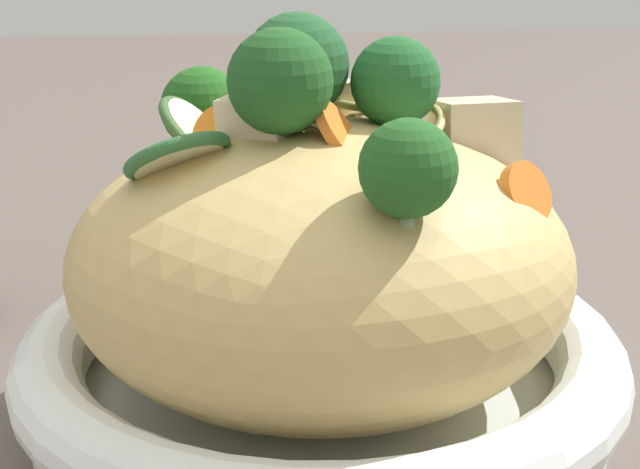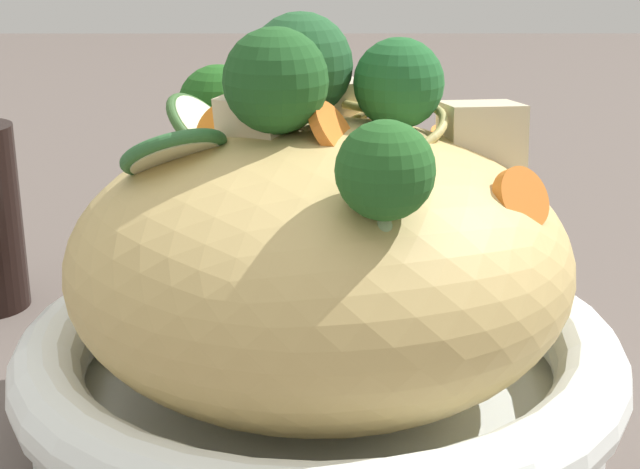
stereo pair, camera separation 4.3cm
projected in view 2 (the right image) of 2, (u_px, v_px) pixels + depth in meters
ground_plane at (320, 424)px, 0.46m from camera, size 3.00×3.00×0.00m
serving_bowl at (320, 371)px, 0.45m from camera, size 0.28×0.28×0.05m
noodle_heap at (320, 260)px, 0.44m from camera, size 0.23×0.23×0.13m
broccoli_florets at (302, 95)px, 0.42m from camera, size 0.14×0.21×0.09m
carrot_coins at (342, 139)px, 0.43m from camera, size 0.16×0.12×0.05m
zucchini_slices at (188, 142)px, 0.42m from camera, size 0.06×0.11×0.03m
chicken_chunks at (386, 123)px, 0.44m from camera, size 0.14×0.08×0.04m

